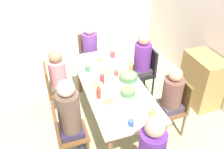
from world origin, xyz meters
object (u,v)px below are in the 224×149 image
object	(u,v)px
bowl_1	(128,76)
bottle_2	(102,78)
cup_6	(153,114)
chair_3	(90,53)
plate_0	(100,60)
person_0	(70,115)
bowl_2	(96,87)
cup_0	(114,68)
side_cabinet	(202,80)
plate_1	(108,102)
bottle_0	(99,93)
dining_table	(112,87)
cup_3	(131,123)
chair_5	(146,69)
cup_2	(116,73)
bowl_0	(128,92)
plate_2	(107,72)
chair_1	(175,104)
chair_0	(65,131)
person_1	(171,96)
chair_4	(55,87)
cup_7	(84,59)
bottle_1	(131,68)
person_3	(90,48)
cup_1	(88,69)
cup_5	(96,68)
person_5	(142,59)

from	to	relation	value
bowl_1	bottle_2	distance (m)	0.40
cup_6	chair_3	bearing A→B (deg)	-173.65
bottle_2	plate_0	bearing A→B (deg)	166.62
person_0	bowl_2	xyz separation A→B (m)	(-0.41, 0.45, 0.03)
cup_0	side_cabinet	size ratio (longest dim) A/B	0.12
plate_1	side_cabinet	distance (m)	1.87
cup_6	bottle_0	xyz separation A→B (m)	(-0.56, -0.53, 0.04)
dining_table	cup_6	xyz separation A→B (m)	(0.83, 0.25, 0.13)
bowl_1	cup_3	xyz separation A→B (m)	(0.88, -0.33, -0.01)
chair_5	plate_1	world-z (taller)	chair_5
bowl_1	cup_2	size ratio (longest dim) A/B	2.45
dining_table	bowl_0	size ratio (longest dim) A/B	9.85
plate_2	bowl_1	bearing A→B (deg)	43.15
chair_1	cup_6	xyz separation A→B (m)	(0.33, -0.56, 0.28)
chair_0	cup_6	distance (m)	1.14
chair_3	chair_5	world-z (taller)	same
person_1	bowl_2	bearing A→B (deg)	-112.90
chair_0	person_1	world-z (taller)	person_1
chair_4	cup_6	bearing A→B (deg)	38.29
cup_7	bottle_1	distance (m)	0.86
dining_table	person_3	size ratio (longest dim) A/B	1.75
cup_1	person_0	bearing A→B (deg)	-26.20
plate_0	bowl_2	bearing A→B (deg)	-20.24
cup_0	cup_5	xyz separation A→B (m)	(-0.09, -0.27, -0.00)
chair_0	cup_2	size ratio (longest dim) A/B	8.11
side_cabinet	plate_0	bearing A→B (deg)	-113.59
person_3	bowl_1	bearing A→B (deg)	11.67
bowl_2	bottle_0	bearing A→B (deg)	-5.17
person_0	bowl_2	size ratio (longest dim) A/B	6.70
bowl_0	bottle_1	xyz separation A→B (m)	(-0.47, 0.24, 0.05)
person_3	plate_2	bearing A→B (deg)	0.93
chair_0	plate_2	distance (m)	1.15
chair_3	cup_5	distance (m)	1.03
person_1	plate_0	world-z (taller)	person_1
chair_3	bowl_1	world-z (taller)	chair_3
cup_1	cup_3	distance (m)	1.32
person_1	bowl_2	distance (m)	1.07
person_5	side_cabinet	xyz separation A→B (m)	(0.54, 0.91, -0.28)
chair_0	cup_6	bearing A→B (deg)	72.38
chair_1	chair_5	size ratio (longest dim) A/B	1.00
side_cabinet	cup_1	bearing A→B (deg)	-104.11
bottle_0	bottle_2	bearing A→B (deg)	155.09
bottle_1	person_5	bearing A→B (deg)	134.51
chair_1	person_1	distance (m)	0.20
cup_0	cup_5	size ratio (longest dim) A/B	0.98
cup_7	cup_5	bearing A→B (deg)	19.63
bottle_1	cup_2	bearing A→B (deg)	-95.83
chair_5	cup_0	world-z (taller)	chair_5
chair_0	cup_1	bearing A→B (deg)	149.49
person_3	cup_3	distance (m)	2.17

